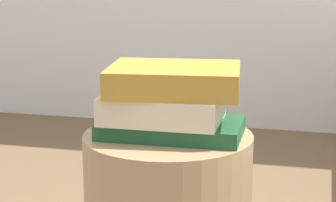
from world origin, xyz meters
The scene contains 3 objects.
book_forest centered at (0.01, 0.00, 0.54)m, with size 0.27×0.16×0.03m, color #1E512D.
book_cream centered at (-0.01, -0.01, 0.58)m, with size 0.22×0.15×0.05m, color beige.
book_ochre centered at (0.01, 0.01, 0.63)m, with size 0.25×0.19×0.05m, color #B7842D.
Camera 1 is at (0.27, -1.11, 0.86)m, focal length 65.13 mm.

